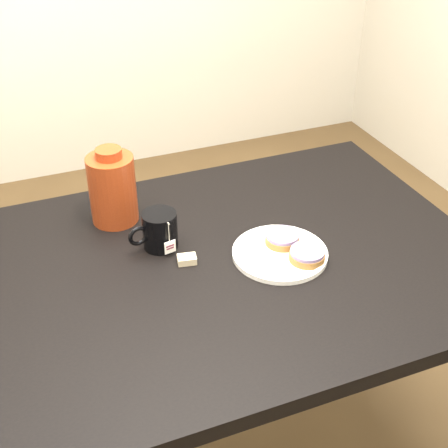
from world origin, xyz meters
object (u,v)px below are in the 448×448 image
at_px(bagel_front, 307,255).
at_px(plate, 280,253).
at_px(teabag_pouch, 187,259).
at_px(mug, 159,230).
at_px(bagel_package, 112,188).
at_px(table, 199,293).
at_px(bagel_back, 282,239).

bearing_deg(bagel_front, plate, 129.81).
xyz_separation_m(plate, teabag_pouch, (-0.22, 0.06, 0.00)).
relative_size(bagel_front, mug, 0.89).
relative_size(mug, bagel_package, 0.65).
relative_size(table, bagel_back, 14.72).
relative_size(bagel_back, bagel_package, 0.46).
relative_size(plate, bagel_front, 1.93).
distance_m(bagel_front, bagel_package, 0.53).
height_order(plate, teabag_pouch, teabag_pouch).
distance_m(bagel_front, teabag_pouch, 0.29).
bearing_deg(bagel_back, table, 178.80).
distance_m(bagel_back, mug, 0.30).
bearing_deg(bagel_package, mug, -65.91).
distance_m(table, bagel_package, 0.35).
height_order(bagel_front, teabag_pouch, bagel_front).
xyz_separation_m(teabag_pouch, bagel_package, (-0.11, 0.25, 0.09)).
distance_m(teabag_pouch, bagel_package, 0.29).
height_order(plate, mug, mug).
relative_size(bagel_back, bagel_front, 0.79).
bearing_deg(teabag_pouch, plate, -14.85).
bearing_deg(plate, bagel_package, 137.05).
bearing_deg(table, mug, 118.44).
xyz_separation_m(plate, bagel_package, (-0.33, 0.31, 0.09)).
bearing_deg(plate, table, 170.09).
xyz_separation_m(mug, bagel_package, (-0.07, 0.16, 0.05)).
xyz_separation_m(mug, teabag_pouch, (0.04, -0.09, -0.04)).
relative_size(table, plate, 6.00).
distance_m(mug, bagel_package, 0.19).
height_order(bagel_back, bagel_package, bagel_package).
bearing_deg(bagel_front, teabag_pouch, 157.06).
bearing_deg(mug, bagel_back, -33.97).
distance_m(plate, teabag_pouch, 0.23).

